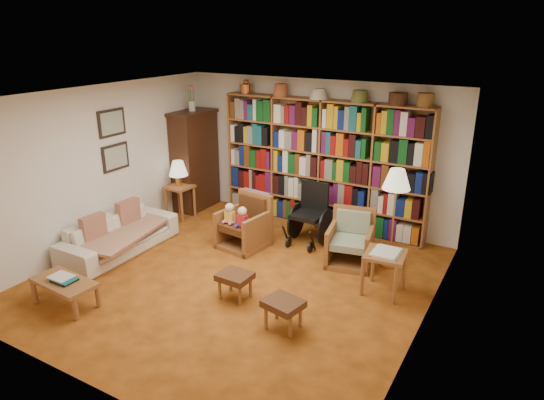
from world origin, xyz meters
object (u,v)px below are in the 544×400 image
Objects in this scene: footstool_a at (235,278)px; coffee_table at (64,284)px; sofa at (119,235)px; armchair_sage at (352,243)px; wheelchair at (311,215)px; side_table_papers at (385,260)px; side_table_lamp at (180,194)px; armchair_leather at (246,224)px; footstool_b at (283,306)px; floor_lamp at (396,183)px.

coffee_table is at bearing -145.56° from footstool_a.
armchair_sage is at bearing -65.63° from sofa.
wheelchair is 1.64× the size of side_table_papers.
side_table_lamp is 1.03× the size of side_table_papers.
side_table_papers is 4.05m from coffee_table.
sofa is 1.97m from armchair_leather.
side_table_lamp is 3.11m from coffee_table.
wheelchair reaches higher than footstool_a.
side_table_lamp is at bearing 3.60° from sofa.
side_table_papers reaches higher than footstool_b.
footstool_b is (-0.61, -2.13, -0.98)m from floor_lamp.
sofa is at bearing 111.71° from coffee_table.
armchair_sage is 0.90× the size of coffee_table.
armchair_sage is 3.95m from coffee_table.
side_table_lamp is 0.70× the size of coffee_table.
coffee_table is at bearing -136.34° from floor_lamp.
footstool_a is 0.88× the size of footstool_b.
coffee_table is (-0.99, -2.64, -0.05)m from armchair_leather.
sofa is 2.16× the size of coffee_table.
side_table_papers is at bearing -10.52° from side_table_lamp.
wheelchair is at bearing -52.56° from sofa.
wheelchair is 2.09m from footstool_a.
side_table_papers reaches higher than footstool_a.
coffee_table is (-1.74, -1.20, 0.01)m from footstool_a.
armchair_sage reaches higher than side_table_papers.
floor_lamp reaches higher than wheelchair.
side_table_papers is (1.53, -1.00, 0.03)m from wheelchair.
wheelchair is 2.02× the size of footstool_b.
armchair_leather is 0.96× the size of coffee_table.
armchair_leather is at bearing 117.46° from footstool_a.
side_table_lamp is 0.63× the size of wheelchair.
armchair_sage is at bearing -1.86° from side_table_lamp.
coffee_table is (-3.35, -2.28, -0.17)m from side_table_papers.
wheelchair is 1.83m from side_table_papers.
footstool_b is at bearing -32.74° from side_table_lamp.
side_table_lamp is 3.04m from footstool_a.
coffee_table reaches higher than footstool_a.
armchair_sage reaches higher than coffee_table.
sofa is at bearing -168.05° from side_table_papers.
side_table_papers is at bearing -33.12° from wheelchair.
wheelchair is at bearing 38.01° from armchair_leather.
armchair_sage is at bearing -165.59° from floor_lamp.
footstool_b is (0.85, -0.27, 0.01)m from footstool_a.
side_table_lamp is 0.72× the size of armchair_leather.
footstool_a is (-0.07, -2.09, -0.16)m from wheelchair.
coffee_table is (-3.20, -3.06, -0.97)m from floor_lamp.
footstool_b is at bearing 19.63° from coffee_table.
side_table_lamp is at bearing 147.26° from footstool_b.
armchair_leather reaches higher than sofa.
wheelchair is 2.30× the size of footstool_a.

